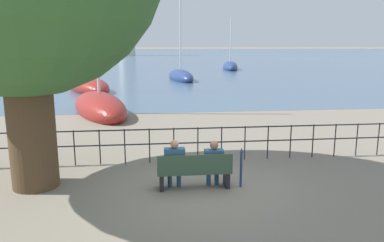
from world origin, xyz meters
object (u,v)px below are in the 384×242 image
seated_person_right (214,161)px  closed_umbrella (241,165)px  park_bench (195,172)px  sailboat_3 (230,67)px  sailboat_1 (181,76)px  seated_person_left (175,162)px  harbor_lighthouse (126,21)px  sailboat_2 (100,107)px  sailboat_4 (89,86)px

seated_person_right → closed_umbrella: bearing=-6.9°
park_bench → sailboat_3: sailboat_3 is taller
sailboat_1 → closed_umbrella: bearing=-101.1°
closed_umbrella → sailboat_1: size_ratio=0.08×
park_bench → sailboat_3: size_ratio=0.24×
seated_person_left → seated_person_right: size_ratio=1.05×
sailboat_1 → harbor_lighthouse: 87.82m
park_bench → sailboat_2: (-3.61, 10.68, -0.09)m
park_bench → sailboat_1: 28.66m
park_bench → seated_person_left: seated_person_left is taller
closed_umbrella → sailboat_1: bearing=88.3°
seated_person_right → sailboat_1: sailboat_1 is taller
park_bench → harbor_lighthouse: (-8.08, 115.22, 10.25)m
sailboat_1 → seated_person_left: bearing=-104.4°
closed_umbrella → sailboat_3: bearing=78.2°
park_bench → harbor_lighthouse: 115.95m
park_bench → sailboat_3: (10.34, 43.90, -0.09)m
seated_person_left → park_bench: bearing=-8.8°
sailboat_2 → sailboat_4: 10.19m
sailboat_1 → sailboat_2: sailboat_1 is taller
seated_person_right → sailboat_2: size_ratio=0.12×
sailboat_4 → harbor_lighthouse: (-2.38, 94.56, 10.34)m
seated_person_left → sailboat_2: sailboat_2 is taller
closed_umbrella → harbor_lighthouse: bearing=94.6°
seated_person_right → closed_umbrella: (0.67, -0.08, -0.09)m
park_bench → sailboat_2: size_ratio=0.18×
seated_person_left → sailboat_2: bearing=106.4°
sailboat_1 → sailboat_3: (8.31, 15.31, -0.02)m
seated_person_right → harbor_lighthouse: bearing=94.3°
closed_umbrella → sailboat_1: (0.87, 28.59, -0.20)m
park_bench → closed_umbrella: closed_umbrella is taller
park_bench → sailboat_4: sailboat_4 is taller
sailboat_1 → sailboat_3: 17.43m
seated_person_left → sailboat_3: (10.82, 43.83, -0.34)m
sailboat_3 → seated_person_right: bearing=-94.4°
closed_umbrella → sailboat_2: (-4.77, 10.69, -0.22)m
park_bench → seated_person_left: bearing=171.2°
park_bench → sailboat_4: 21.43m
seated_person_right → sailboat_4: size_ratio=0.12×
park_bench → harbor_lighthouse: harbor_lighthouse is taller
seated_person_left → sailboat_3: size_ratio=0.16×
seated_person_left → sailboat_2: (-3.13, 10.61, -0.34)m
park_bench → seated_person_right: bearing=9.1°
sailboat_1 → harbor_lighthouse: (-10.10, 86.63, 10.32)m
closed_umbrella → sailboat_4: bearing=108.3°
closed_umbrella → sailboat_1: sailboat_1 is taller
closed_umbrella → seated_person_right: bearing=173.1°
park_bench → sailboat_4: size_ratio=0.18×
seated_person_left → sailboat_4: bearing=104.2°
park_bench → sailboat_2: 11.28m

